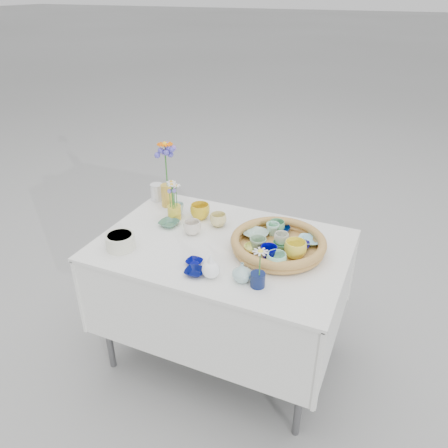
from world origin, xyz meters
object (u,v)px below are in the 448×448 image
at_px(display_table, 223,353).
at_px(wicker_tray, 278,244).
at_px(bud_vase_seafoam, 242,272).
at_px(tall_vase_yellow, 167,195).

height_order(display_table, wicker_tray, wicker_tray).
xyz_separation_m(display_table, wicker_tray, (0.28, 0.05, 0.80)).
relative_size(bud_vase_seafoam, tall_vase_yellow, 0.69).
relative_size(display_table, bud_vase_seafoam, 13.55).
relative_size(display_table, tall_vase_yellow, 9.31).
relative_size(wicker_tray, tall_vase_yellow, 3.50).
distance_m(bud_vase_seafoam, tall_vase_yellow, 0.86).
height_order(wicker_tray, bud_vase_seafoam, bud_vase_seafoam).
height_order(display_table, tall_vase_yellow, tall_vase_yellow).
xyz_separation_m(wicker_tray, tall_vase_yellow, (-0.76, 0.22, 0.03)).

